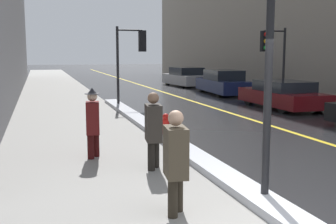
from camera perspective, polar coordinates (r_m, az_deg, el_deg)
sidewalk_slab at (r=19.63m, az=-14.04°, el=1.08°), size 4.00×80.00×0.01m
road_centre_stripe at (r=20.82m, az=2.68°, el=1.69°), size 0.16×80.00×0.00m
snow_bank_curb at (r=11.88m, az=-1.35°, el=-2.77°), size 0.53×16.48×0.15m
traffic_light_near at (r=18.25m, az=-4.71°, el=8.46°), size 1.31×0.34×3.40m
traffic_light_far at (r=19.36m, az=13.86°, el=8.24°), size 1.31×0.38×3.40m
pedestrian_trailing at (r=5.94m, az=1.05°, el=-6.21°), size 0.35×0.52×1.51m
pedestrian_nearside at (r=8.27m, az=-2.00°, el=-2.06°), size 0.35×0.73×1.54m
pedestrian_in_fedora at (r=9.29m, az=-10.15°, el=-1.08°), size 0.34×0.51×1.55m
parked_car_maroon at (r=18.18m, az=15.23°, el=2.26°), size 1.84×4.47×1.15m
parked_car_navy at (r=23.86m, az=7.44°, el=3.95°), size 2.04×4.93×1.35m
parked_car_silver at (r=29.28m, az=2.45°, el=4.72°), size 2.26×4.34×1.30m
fire_hydrant at (r=11.23m, az=-0.31°, el=-1.99°), size 0.20×0.20×0.70m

